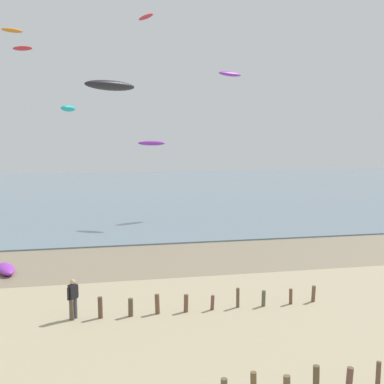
{
  "coord_description": "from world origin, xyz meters",
  "views": [
    {
      "loc": [
        -0.74,
        -7.14,
        7.66
      ],
      "look_at": [
        3.37,
        12.13,
        5.42
      ],
      "focal_mm": 46.52,
      "sensor_mm": 36.0,
      "label": 1
    }
  ],
  "objects_px": {
    "kite_aloft_0": "(230,74)",
    "kite_aloft_9": "(146,17)",
    "grounded_kite": "(6,269)",
    "kite_aloft_5": "(151,143)",
    "kite_aloft_7": "(22,48)",
    "kite_aloft_8": "(68,108)",
    "person_by_waterline": "(73,298)",
    "kite_aloft_2": "(110,85)",
    "kite_aloft_3": "(12,30)"
  },
  "relations": [
    {
      "from": "kite_aloft_8",
      "to": "kite_aloft_3",
      "type": "bearing_deg",
      "value": 25.01
    },
    {
      "from": "kite_aloft_3",
      "to": "kite_aloft_5",
      "type": "relative_size",
      "value": 0.86
    },
    {
      "from": "kite_aloft_0",
      "to": "kite_aloft_9",
      "type": "xyz_separation_m",
      "value": [
        -8.11,
        0.32,
        5.04
      ]
    },
    {
      "from": "kite_aloft_3",
      "to": "kite_aloft_8",
      "type": "bearing_deg",
      "value": -100.09
    },
    {
      "from": "person_by_waterline",
      "to": "kite_aloft_8",
      "type": "distance_m",
      "value": 13.88
    },
    {
      "from": "grounded_kite",
      "to": "kite_aloft_9",
      "type": "bearing_deg",
      "value": 135.18
    },
    {
      "from": "person_by_waterline",
      "to": "kite_aloft_7",
      "type": "height_order",
      "value": "kite_aloft_7"
    },
    {
      "from": "kite_aloft_5",
      "to": "grounded_kite",
      "type": "bearing_deg",
      "value": 83.21
    },
    {
      "from": "kite_aloft_8",
      "to": "person_by_waterline",
      "type": "bearing_deg",
      "value": -168.9
    },
    {
      "from": "kite_aloft_5",
      "to": "kite_aloft_7",
      "type": "xyz_separation_m",
      "value": [
        -10.7,
        5.25,
        8.3
      ]
    },
    {
      "from": "person_by_waterline",
      "to": "kite_aloft_8",
      "type": "height_order",
      "value": "kite_aloft_8"
    },
    {
      "from": "person_by_waterline",
      "to": "kite_aloft_5",
      "type": "distance_m",
      "value": 22.86
    },
    {
      "from": "person_by_waterline",
      "to": "grounded_kite",
      "type": "xyz_separation_m",
      "value": [
        -3.86,
        7.95,
        -0.67
      ]
    },
    {
      "from": "person_by_waterline",
      "to": "kite_aloft_9",
      "type": "bearing_deg",
      "value": 76.55
    },
    {
      "from": "kite_aloft_9",
      "to": "kite_aloft_2",
      "type": "bearing_deg",
      "value": -35.41
    },
    {
      "from": "grounded_kite",
      "to": "kite_aloft_3",
      "type": "relative_size",
      "value": 1.16
    },
    {
      "from": "person_by_waterline",
      "to": "kite_aloft_3",
      "type": "bearing_deg",
      "value": 100.87
    },
    {
      "from": "kite_aloft_7",
      "to": "kite_aloft_9",
      "type": "xyz_separation_m",
      "value": [
        11.02,
        0.47,
        3.33
      ]
    },
    {
      "from": "grounded_kite",
      "to": "kite_aloft_3",
      "type": "bearing_deg",
      "value": 169.01
    },
    {
      "from": "kite_aloft_8",
      "to": "kite_aloft_9",
      "type": "height_order",
      "value": "kite_aloft_9"
    },
    {
      "from": "grounded_kite",
      "to": "kite_aloft_8",
      "type": "distance_m",
      "value": 10.22
    },
    {
      "from": "kite_aloft_9",
      "to": "kite_aloft_0",
      "type": "bearing_deg",
      "value": 65.14
    },
    {
      "from": "kite_aloft_8",
      "to": "kite_aloft_9",
      "type": "distance_m",
      "value": 19.59
    },
    {
      "from": "grounded_kite",
      "to": "kite_aloft_9",
      "type": "xyz_separation_m",
      "value": [
        10.29,
        18.94,
        18.4
      ]
    },
    {
      "from": "kite_aloft_5",
      "to": "kite_aloft_7",
      "type": "relative_size",
      "value": 1.32
    },
    {
      "from": "grounded_kite",
      "to": "kite_aloft_9",
      "type": "distance_m",
      "value": 28.34
    },
    {
      "from": "person_by_waterline",
      "to": "kite_aloft_2",
      "type": "distance_m",
      "value": 12.45
    },
    {
      "from": "kite_aloft_0",
      "to": "kite_aloft_8",
      "type": "bearing_deg",
      "value": 19.33
    },
    {
      "from": "person_by_waterline",
      "to": "kite_aloft_3",
      "type": "xyz_separation_m",
      "value": [
        -6.06,
        31.53,
        16.89
      ]
    },
    {
      "from": "kite_aloft_0",
      "to": "kite_aloft_3",
      "type": "xyz_separation_m",
      "value": [
        -20.59,
        4.96,
        4.21
      ]
    },
    {
      "from": "kite_aloft_0",
      "to": "kite_aloft_8",
      "type": "xyz_separation_m",
      "value": [
        -14.87,
        -15.53,
        -4.28
      ]
    },
    {
      "from": "kite_aloft_2",
      "to": "kite_aloft_3",
      "type": "height_order",
      "value": "kite_aloft_3"
    },
    {
      "from": "kite_aloft_9",
      "to": "kite_aloft_7",
      "type": "bearing_deg",
      "value": -110.2
    },
    {
      "from": "kite_aloft_3",
      "to": "kite_aloft_5",
      "type": "bearing_deg",
      "value": -66.14
    },
    {
      "from": "grounded_kite",
      "to": "kite_aloft_3",
      "type": "height_order",
      "value": "kite_aloft_3"
    },
    {
      "from": "kite_aloft_0",
      "to": "kite_aloft_2",
      "type": "distance_m",
      "value": 22.78
    },
    {
      "from": "grounded_kite",
      "to": "kite_aloft_5",
      "type": "xyz_separation_m",
      "value": [
        9.96,
        13.22,
        6.77
      ]
    },
    {
      "from": "kite_aloft_5",
      "to": "kite_aloft_7",
      "type": "distance_m",
      "value": 14.52
    },
    {
      "from": "grounded_kite",
      "to": "kite_aloft_0",
      "type": "bearing_deg",
      "value": 119.04
    },
    {
      "from": "person_by_waterline",
      "to": "kite_aloft_0",
      "type": "height_order",
      "value": "kite_aloft_0"
    },
    {
      "from": "kite_aloft_2",
      "to": "kite_aloft_9",
      "type": "relative_size",
      "value": 1.37
    },
    {
      "from": "kite_aloft_2",
      "to": "kite_aloft_0",
      "type": "bearing_deg",
      "value": -157.44
    },
    {
      "from": "person_by_waterline",
      "to": "grounded_kite",
      "type": "distance_m",
      "value": 8.86
    },
    {
      "from": "person_by_waterline",
      "to": "kite_aloft_7",
      "type": "bearing_deg",
      "value": 99.86
    },
    {
      "from": "kite_aloft_2",
      "to": "kite_aloft_3",
      "type": "xyz_separation_m",
      "value": [
        -8.15,
        23.77,
        7.38
      ]
    },
    {
      "from": "grounded_kite",
      "to": "kite_aloft_5",
      "type": "relative_size",
      "value": 0.99
    },
    {
      "from": "kite_aloft_2",
      "to": "kite_aloft_8",
      "type": "height_order",
      "value": "kite_aloft_2"
    },
    {
      "from": "kite_aloft_8",
      "to": "kite_aloft_9",
      "type": "xyz_separation_m",
      "value": [
        6.76,
        15.85,
        9.32
      ]
    },
    {
      "from": "person_by_waterline",
      "to": "kite_aloft_0",
      "type": "xyz_separation_m",
      "value": [
        14.54,
        26.57,
        12.68
      ]
    },
    {
      "from": "grounded_kite",
      "to": "kite_aloft_7",
      "type": "xyz_separation_m",
      "value": [
        -0.74,
        18.47,
        15.07
      ]
    }
  ]
}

